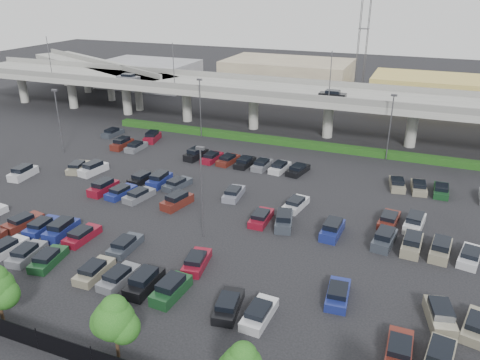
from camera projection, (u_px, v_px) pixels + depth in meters
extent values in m
plane|color=black|center=(232.00, 206.00, 57.87)|extent=(280.00, 280.00, 0.00)
cube|color=gray|center=(302.00, 94.00, 82.35)|extent=(150.00, 13.00, 1.10)
cube|color=slate|center=(292.00, 96.00, 76.60)|extent=(150.00, 0.50, 1.00)
cube|color=slate|center=(311.00, 82.00, 87.27)|extent=(150.00, 0.50, 1.00)
cylinder|color=gray|center=(23.00, 88.00, 106.15)|extent=(1.80, 1.80, 6.70)
cube|color=slate|center=(20.00, 74.00, 104.92)|extent=(2.60, 9.75, 0.50)
cylinder|color=gray|center=(72.00, 93.00, 101.35)|extent=(1.80, 1.80, 6.70)
cube|color=slate|center=(70.00, 78.00, 100.12)|extent=(2.60, 9.75, 0.50)
cylinder|color=gray|center=(127.00, 98.00, 96.55)|extent=(1.80, 1.80, 6.70)
cube|color=slate|center=(125.00, 83.00, 95.32)|extent=(2.60, 9.75, 0.50)
cylinder|color=gray|center=(187.00, 104.00, 91.76)|extent=(1.80, 1.80, 6.70)
cube|color=slate|center=(186.00, 88.00, 90.52)|extent=(2.60, 9.75, 0.50)
cylinder|color=gray|center=(254.00, 111.00, 86.96)|extent=(1.80, 1.80, 6.70)
cube|color=slate|center=(254.00, 94.00, 85.72)|extent=(2.60, 9.75, 0.50)
cylinder|color=gray|center=(328.00, 119.00, 82.16)|extent=(1.80, 1.80, 6.70)
cube|color=slate|center=(330.00, 101.00, 80.93)|extent=(2.60, 9.75, 0.50)
cylinder|color=gray|center=(412.00, 127.00, 77.36)|extent=(1.80, 1.80, 6.70)
cube|color=slate|center=(415.00, 109.00, 76.13)|extent=(2.60, 9.75, 0.50)
cube|color=slate|center=(128.00, 78.00, 91.06)|extent=(4.40, 1.82, 0.82)
cube|color=black|center=(128.00, 75.00, 90.81)|extent=(2.30, 1.60, 0.50)
cube|color=black|center=(333.00, 95.00, 77.35)|extent=(4.40, 1.82, 0.82)
cube|color=black|center=(333.00, 92.00, 77.11)|extent=(2.30, 1.60, 0.50)
cylinder|color=#4B4A4F|center=(49.00, 57.00, 92.49)|extent=(0.14, 0.14, 8.00)
cylinder|color=#4B4A4F|center=(174.00, 66.00, 82.89)|extent=(0.14, 0.14, 8.00)
cylinder|color=#4B4A4F|center=(330.00, 77.00, 73.30)|extent=(0.14, 0.14, 8.00)
cube|color=gray|center=(98.00, 66.00, 109.56)|extent=(50.93, 30.13, 1.10)
cube|color=slate|center=(98.00, 62.00, 109.15)|extent=(47.34, 22.43, 1.00)
cylinder|color=gray|center=(66.00, 72.00, 123.84)|extent=(1.60, 1.60, 6.70)
cylinder|color=gray|center=(87.00, 79.00, 115.79)|extent=(1.60, 1.60, 6.70)
cylinder|color=gray|center=(111.00, 86.00, 107.73)|extent=(1.60, 1.60, 6.70)
cylinder|color=gray|center=(139.00, 95.00, 99.67)|extent=(1.60, 1.60, 6.70)
cube|color=#153C11|center=(289.00, 142.00, 79.00)|extent=(66.00, 1.60, 1.10)
cube|color=black|center=(81.00, 355.00, 33.61)|extent=(70.00, 0.06, 1.80)
cylinder|color=black|center=(37.00, 339.00, 34.94)|extent=(0.10, 0.10, 2.00)
cylinder|color=black|center=(92.00, 357.00, 33.22)|extent=(0.10, 0.10, 2.00)
cylinder|color=#332316|center=(1.00, 312.00, 37.79)|extent=(0.26, 0.26, 1.96)
sphere|color=#1C5115|center=(4.00, 295.00, 36.91)|extent=(2.39, 2.39, 2.39)
cylinder|color=#332316|center=(117.00, 346.00, 34.26)|extent=(0.26, 0.26, 1.97)
sphere|color=#1C5115|center=(114.00, 320.00, 33.32)|extent=(3.07, 3.07, 3.07)
sphere|color=#1C5115|center=(124.00, 327.00, 33.38)|extent=(2.41, 2.41, 2.41)
sphere|color=#1C5115|center=(107.00, 322.00, 33.59)|extent=(2.41, 2.41, 2.41)
sphere|color=#1C5115|center=(114.00, 309.00, 33.07)|extent=(2.08, 2.08, 2.08)
sphere|color=#1C5115|center=(243.00, 356.00, 29.42)|extent=(1.89, 1.89, 1.89)
cube|color=silver|center=(6.00, 249.00, 47.82)|extent=(2.09, 4.50, 0.82)
cube|color=black|center=(4.00, 244.00, 47.40)|extent=(1.74, 2.39, 0.50)
cube|color=slate|center=(27.00, 254.00, 46.88)|extent=(2.35, 4.59, 0.82)
cube|color=black|center=(24.00, 250.00, 46.46)|extent=(1.87, 2.48, 0.50)
cube|color=#163E1E|center=(49.00, 260.00, 45.94)|extent=(2.49, 4.63, 0.82)
cube|color=black|center=(46.00, 255.00, 45.52)|extent=(1.94, 2.52, 0.50)
cube|color=gray|center=(95.00, 272.00, 44.05)|extent=(1.95, 4.45, 0.82)
cube|color=black|center=(92.00, 267.00, 43.63)|extent=(1.67, 2.35, 0.50)
cube|color=slate|center=(119.00, 278.00, 43.11)|extent=(2.06, 4.49, 0.82)
cube|color=black|center=(117.00, 273.00, 42.69)|extent=(1.72, 2.38, 0.50)
cube|color=black|center=(144.00, 284.00, 42.12)|extent=(1.82, 4.40, 1.05)
cube|color=black|center=(144.00, 276.00, 41.80)|extent=(1.60, 2.60, 0.65)
cube|color=#163E1E|center=(171.00, 290.00, 41.18)|extent=(2.08, 4.50, 1.05)
cube|color=black|center=(171.00, 283.00, 40.86)|extent=(1.75, 2.69, 0.65)
cube|color=black|center=(229.00, 306.00, 39.34)|extent=(2.46, 4.62, 0.82)
cube|color=black|center=(228.00, 302.00, 38.92)|extent=(1.93, 2.51, 0.50)
cube|color=silver|center=(259.00, 314.00, 38.40)|extent=(2.05, 4.49, 0.82)
cube|color=black|center=(259.00, 310.00, 37.98)|extent=(1.72, 2.38, 0.50)
cube|color=#561E17|center=(399.00, 351.00, 34.63)|extent=(1.83, 4.40, 0.82)
cube|color=black|center=(400.00, 346.00, 34.21)|extent=(1.61, 2.30, 0.50)
cube|color=gray|center=(439.00, 360.00, 33.64)|extent=(2.46, 4.62, 1.05)
cube|color=black|center=(441.00, 351.00, 33.32)|extent=(1.97, 2.81, 0.65)
cube|color=#561E17|center=(23.00, 222.00, 53.03)|extent=(2.51, 4.64, 0.82)
cube|color=black|center=(21.00, 218.00, 52.62)|extent=(1.95, 2.53, 0.50)
cube|color=navy|center=(42.00, 227.00, 52.09)|extent=(2.07, 4.50, 0.82)
cube|color=black|center=(40.00, 223.00, 51.67)|extent=(1.73, 2.39, 0.50)
cube|color=navy|center=(62.00, 230.00, 51.10)|extent=(2.12, 4.51, 1.05)
cube|color=black|center=(61.00, 224.00, 50.78)|extent=(1.78, 2.70, 0.65)
cube|color=maroon|center=(82.00, 236.00, 50.20)|extent=(1.95, 4.45, 0.82)
cube|color=black|center=(80.00, 232.00, 49.79)|extent=(1.67, 2.35, 0.50)
cube|color=#30353E|center=(125.00, 246.00, 48.32)|extent=(1.92, 4.44, 0.82)
cube|color=black|center=(124.00, 242.00, 47.90)|extent=(1.65, 2.34, 0.50)
cube|color=maroon|center=(197.00, 262.00, 45.49)|extent=(2.45, 4.62, 0.82)
cube|color=black|center=(196.00, 258.00, 45.08)|extent=(1.92, 2.51, 0.50)
cube|color=navy|center=(338.00, 295.00, 40.78)|extent=(2.14, 4.52, 0.82)
cube|color=black|center=(338.00, 290.00, 40.36)|extent=(1.77, 2.41, 0.50)
cube|color=gray|center=(440.00, 317.00, 37.91)|extent=(2.75, 4.69, 1.05)
cube|color=black|center=(441.00, 309.00, 37.59)|extent=(2.14, 2.89, 0.65)
cube|color=gray|center=(477.00, 327.00, 37.01)|extent=(2.72, 4.69, 0.82)
cube|color=black|center=(478.00, 322.00, 36.60)|extent=(2.06, 2.59, 0.50)
cube|color=silver|center=(23.00, 174.00, 66.15)|extent=(2.22, 4.55, 1.05)
cube|color=black|center=(22.00, 168.00, 65.83)|extent=(1.83, 2.74, 0.65)
cube|color=maroon|center=(103.00, 189.00, 61.44)|extent=(2.12, 4.51, 1.05)
cube|color=black|center=(103.00, 183.00, 61.12)|extent=(1.78, 2.70, 0.65)
cube|color=navy|center=(121.00, 193.00, 60.54)|extent=(2.40, 4.61, 0.82)
cube|color=black|center=(120.00, 189.00, 60.12)|extent=(1.90, 2.50, 0.50)
cube|color=slate|center=(139.00, 196.00, 59.60)|extent=(2.59, 4.66, 0.82)
cube|color=black|center=(138.00, 192.00, 59.18)|extent=(1.99, 2.55, 0.50)
cube|color=#561E17|center=(177.00, 202.00, 57.67)|extent=(2.71, 4.69, 1.05)
cube|color=black|center=(177.00, 196.00, 57.35)|extent=(2.11, 2.88, 0.65)
cube|color=maroon|center=(261.00, 218.00, 53.94)|extent=(1.88, 4.42, 0.82)
cube|color=black|center=(261.00, 214.00, 53.52)|extent=(1.63, 2.32, 0.50)
cube|color=#30353E|center=(284.00, 222.00, 52.95)|extent=(2.73, 4.69, 1.05)
cube|color=black|center=(284.00, 215.00, 52.63)|extent=(2.12, 2.88, 0.65)
cube|color=navy|center=(332.00, 231.00, 51.07)|extent=(2.09, 4.51, 1.05)
cube|color=black|center=(333.00, 224.00, 50.75)|extent=(1.76, 2.70, 0.65)
cube|color=#30353E|center=(384.00, 240.00, 49.19)|extent=(2.39, 4.60, 1.05)
cube|color=black|center=(385.00, 233.00, 48.86)|extent=(1.94, 2.79, 0.65)
cube|color=gray|center=(412.00, 245.00, 48.24)|extent=(2.09, 4.50, 1.05)
cube|color=black|center=(413.00, 238.00, 47.92)|extent=(1.76, 2.69, 0.65)
cube|color=gray|center=(440.00, 250.00, 47.30)|extent=(2.30, 4.57, 1.05)
cube|color=black|center=(442.00, 243.00, 46.98)|extent=(1.88, 2.76, 0.65)
cube|color=silver|center=(470.00, 257.00, 46.40)|extent=(2.65, 4.67, 0.82)
cube|color=black|center=(471.00, 252.00, 45.99)|extent=(2.02, 2.57, 0.50)
cube|color=gray|center=(78.00, 168.00, 68.58)|extent=(2.77, 4.70, 0.82)
cube|color=black|center=(77.00, 164.00, 68.16)|extent=(2.08, 2.60, 0.50)
cube|color=silver|center=(94.00, 170.00, 67.59)|extent=(2.44, 4.62, 1.05)
cube|color=black|center=(93.00, 164.00, 67.27)|extent=(1.96, 2.80, 0.65)
cube|color=black|center=(142.00, 179.00, 64.81)|extent=(2.37, 4.60, 0.82)
cube|color=black|center=(141.00, 175.00, 64.39)|extent=(1.88, 2.49, 0.50)
cube|color=navy|center=(159.00, 181.00, 63.82)|extent=(1.89, 4.43, 1.05)
cube|color=black|center=(159.00, 175.00, 63.50)|extent=(1.64, 2.63, 0.65)
cube|color=#30353E|center=(177.00, 185.00, 62.92)|extent=(2.67, 4.68, 0.82)
cube|color=black|center=(176.00, 181.00, 62.51)|extent=(2.03, 2.58, 0.50)
cube|color=slate|center=(234.00, 194.00, 60.10)|extent=(2.14, 4.52, 0.82)
cube|color=black|center=(233.00, 190.00, 59.68)|extent=(1.77, 2.41, 0.50)
cube|color=silver|center=(296.00, 205.00, 57.27)|extent=(2.48, 4.63, 0.82)
cube|color=black|center=(296.00, 201.00, 56.85)|extent=(1.94, 2.52, 0.50)
cube|color=#561E17|center=(389.00, 220.00, 53.50)|extent=(2.31, 4.58, 0.82)
cube|color=black|center=(389.00, 216.00, 53.08)|extent=(1.85, 2.47, 0.50)
cube|color=silver|center=(414.00, 224.00, 52.51)|extent=(2.37, 4.60, 1.05)
cube|color=black|center=(415.00, 217.00, 52.19)|extent=(1.92, 2.78, 0.65)
cube|color=#561E17|center=(122.00, 145.00, 77.92)|extent=(1.90, 4.43, 1.05)
cube|color=black|center=(122.00, 140.00, 77.60)|extent=(1.65, 2.63, 0.65)
cube|color=slate|center=(136.00, 147.00, 77.03)|extent=(1.85, 4.41, 0.82)
cube|color=black|center=(135.00, 144.00, 76.61)|extent=(1.62, 2.31, 0.50)
cube|color=black|center=(196.00, 155.00, 73.21)|extent=(2.50, 4.63, 1.05)
cube|color=black|center=(196.00, 150.00, 72.89)|extent=(1.99, 2.82, 0.65)
cube|color=maroon|center=(212.00, 158.00, 72.32)|extent=(2.15, 4.53, 0.82)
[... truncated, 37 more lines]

